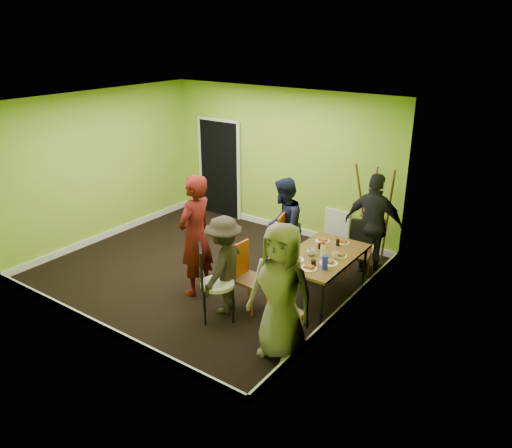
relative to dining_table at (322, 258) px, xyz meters
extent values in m
plane|color=black|center=(-2.05, -0.20, -0.70)|extent=(5.00, 5.00, 0.00)
cube|color=#93BE31|center=(-2.05, 2.05, 0.70)|extent=(5.00, 0.04, 2.80)
cube|color=#93BE31|center=(-2.05, -2.45, 0.70)|extent=(5.00, 0.04, 2.80)
cube|color=#93BE31|center=(-4.55, -0.20, 0.70)|extent=(0.04, 4.50, 2.80)
cube|color=#93BE31|center=(0.45, -0.20, 0.70)|extent=(0.04, 4.50, 2.80)
cube|color=white|center=(-2.05, -0.20, 2.10)|extent=(5.00, 4.50, 0.04)
cube|color=black|center=(-3.55, 2.02, 0.32)|extent=(1.00, 0.05, 2.04)
cube|color=white|center=(-0.75, 2.02, -0.30)|extent=(0.50, 0.04, 0.55)
cylinder|color=black|center=(-0.39, -0.69, -0.34)|extent=(0.04, 0.04, 0.71)
cylinder|color=black|center=(0.39, -0.69, -0.34)|extent=(0.04, 0.04, 0.71)
cylinder|color=black|center=(-0.39, 0.69, -0.34)|extent=(0.04, 0.04, 0.71)
cylinder|color=black|center=(0.39, 0.69, -0.34)|extent=(0.04, 0.04, 0.71)
cube|color=brown|center=(0.00, 0.00, 0.03)|extent=(0.90, 1.50, 0.04)
cylinder|color=#CE5613|center=(-0.92, 0.50, -0.45)|extent=(0.03, 0.03, 0.50)
cylinder|color=#CE5613|center=(-0.82, 0.14, -0.45)|extent=(0.03, 0.03, 0.50)
cylinder|color=#CE5613|center=(-0.56, 0.60, -0.45)|extent=(0.03, 0.03, 0.50)
cylinder|color=#CE5613|center=(-0.46, 0.24, -0.45)|extent=(0.03, 0.03, 0.50)
cube|color=brown|center=(-0.69, 0.37, -0.19)|extent=(0.55, 0.55, 0.04)
cube|color=#CE5613|center=(-0.89, 0.31, 0.11)|extent=(0.15, 0.42, 0.56)
cylinder|color=#CE5613|center=(-0.89, -0.61, -0.47)|extent=(0.03, 0.03, 0.45)
cylinder|color=#CE5613|center=(-0.91, -0.95, -0.47)|extent=(0.03, 0.03, 0.45)
cylinder|color=#CE5613|center=(-0.55, -0.63, -0.47)|extent=(0.03, 0.03, 0.45)
cylinder|color=#CE5613|center=(-0.57, -0.97, -0.47)|extent=(0.03, 0.03, 0.45)
cube|color=brown|center=(-0.73, -0.79, -0.24)|extent=(0.43, 0.43, 0.04)
cube|color=#CE5613|center=(-0.92, -0.77, 0.03)|extent=(0.05, 0.38, 0.50)
cylinder|color=#CE5613|center=(0.27, 1.16, -0.49)|extent=(0.02, 0.02, 0.41)
cylinder|color=#CE5613|center=(-0.03, 1.10, -0.49)|extent=(0.02, 0.02, 0.41)
cylinder|color=#CE5613|center=(0.33, 0.85, -0.49)|extent=(0.02, 0.02, 0.41)
cylinder|color=#CE5613|center=(0.03, 0.79, -0.49)|extent=(0.02, 0.02, 0.41)
cube|color=brown|center=(0.15, 0.98, -0.29)|extent=(0.43, 0.43, 0.04)
cube|color=#CE5613|center=(0.12, 1.14, -0.04)|extent=(0.34, 0.09, 0.46)
cylinder|color=#CE5613|center=(-0.04, -1.33, -0.49)|extent=(0.02, 0.02, 0.42)
cylinder|color=#CE5613|center=(0.27, -1.39, -0.49)|extent=(0.02, 0.02, 0.42)
cylinder|color=#CE5613|center=(0.02, -1.02, -0.49)|extent=(0.02, 0.02, 0.42)
cylinder|color=#CE5613|center=(0.33, -1.08, -0.49)|extent=(0.02, 0.02, 0.42)
cube|color=brown|center=(0.15, -1.20, -0.28)|extent=(0.43, 0.43, 0.04)
cube|color=#CE5613|center=(0.11, -1.37, -0.03)|extent=(0.35, 0.09, 0.46)
cylinder|color=black|center=(-1.22, -1.24, -0.44)|extent=(0.03, 0.03, 0.51)
cylinder|color=black|center=(-0.96, -1.52, -0.44)|extent=(0.03, 0.03, 0.51)
cylinder|color=black|center=(-0.94, -0.98, -0.44)|extent=(0.03, 0.03, 0.51)
cylinder|color=black|center=(-0.68, -1.26, -0.44)|extent=(0.03, 0.03, 0.51)
cylinder|color=white|center=(-0.95, -1.25, -0.18)|extent=(0.47, 0.47, 0.06)
cube|color=black|center=(-1.10, -1.40, 0.12)|extent=(0.32, 0.33, 0.56)
cylinder|color=brown|center=(-0.13, 1.70, 0.17)|extent=(0.25, 0.41, 1.75)
cylinder|color=brown|center=(0.32, 1.70, 0.17)|extent=(0.25, 0.41, 1.75)
cylinder|color=brown|center=(0.09, 1.45, 0.17)|extent=(0.04, 0.40, 1.71)
cube|color=brown|center=(0.09, 1.65, 0.12)|extent=(0.47, 0.04, 0.04)
cylinder|color=white|center=(-0.22, 0.43, 0.06)|extent=(0.22, 0.22, 0.01)
cylinder|color=white|center=(-0.22, -0.39, 0.06)|extent=(0.25, 0.25, 0.01)
cylinder|color=white|center=(0.05, 0.55, 0.06)|extent=(0.21, 0.21, 0.01)
cylinder|color=white|center=(0.07, -0.51, 0.06)|extent=(0.24, 0.24, 0.01)
cylinder|color=white|center=(0.24, 0.09, 0.06)|extent=(0.21, 0.21, 0.01)
cylinder|color=white|center=(0.22, -0.21, 0.06)|extent=(0.26, 0.26, 0.01)
cylinder|color=white|center=(0.04, -0.05, 0.15)|extent=(0.07, 0.07, 0.20)
cylinder|color=#1C25D3|center=(0.25, -0.40, 0.15)|extent=(0.08, 0.08, 0.20)
cylinder|color=#CE5613|center=(-0.07, 0.19, 0.10)|extent=(0.03, 0.03, 0.09)
cylinder|color=black|center=(-0.12, 0.17, 0.10)|extent=(0.07, 0.07, 0.09)
cylinder|color=black|center=(0.04, 0.42, 0.11)|extent=(0.06, 0.06, 0.10)
cylinder|color=black|center=(0.09, -0.42, 0.10)|extent=(0.07, 0.07, 0.10)
imported|color=white|center=(-0.12, -0.12, 0.10)|extent=(0.12, 0.12, 0.09)
imported|color=white|center=(0.21, -0.01, 0.10)|extent=(0.10, 0.10, 0.09)
imported|color=#51100D|center=(-1.67, -0.87, 0.24)|extent=(0.49, 0.71, 1.87)
imported|color=#151835|center=(-0.99, 0.51, 0.11)|extent=(0.81, 0.92, 1.60)
imported|color=#2E251E|center=(-0.99, -1.05, 0.02)|extent=(0.69, 1.01, 1.44)
imported|color=black|center=(0.25, 1.29, 0.16)|extent=(1.01, 0.43, 1.70)
imported|color=gray|center=(0.22, -1.45, 0.18)|extent=(0.89, 0.61, 1.75)
camera|label=1|loc=(3.01, -5.92, 3.14)|focal=35.00mm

